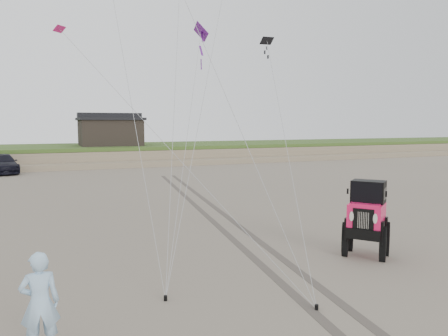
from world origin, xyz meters
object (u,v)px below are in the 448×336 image
(truck_c, at_px, (2,164))
(jeep, at_px, (366,227))
(man, at_px, (40,303))
(cabin, at_px, (110,131))

(truck_c, height_order, jeep, jeep)
(man, bearing_deg, cabin, -100.40)
(cabin, height_order, jeep, cabin)
(truck_c, xyz_separation_m, man, (2.58, -31.13, 0.14))
(truck_c, distance_m, jeep, 31.17)
(man, bearing_deg, jeep, -166.31)
(jeep, bearing_deg, cabin, 144.97)
(cabin, height_order, man, cabin)
(cabin, height_order, truck_c, cabin)
(cabin, distance_m, truck_c, 12.31)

